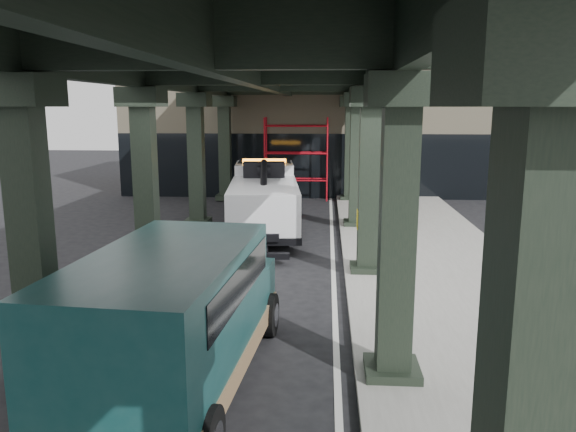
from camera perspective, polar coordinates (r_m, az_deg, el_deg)
The scene contains 8 objects.
ground at distance 13.60m, azimuth -2.53°, elevation -8.30°, with size 90.00×90.00×0.00m, color black.
sidewalk at distance 15.69m, azimuth 14.97°, elevation -5.73°, with size 5.00×40.00×0.15m, color gray.
lane_stripe at distance 15.42m, azimuth 4.64°, elevation -5.94°, with size 0.12×38.00×0.01m, color silver.
viaduct at distance 14.90m, azimuth -3.40°, elevation 14.72°, with size 7.40×32.00×6.40m.
building at distance 32.76m, azimuth 4.93°, elevation 10.12°, with size 22.00×10.00×8.00m, color #C6B793.
scaffolding at distance 27.54m, azimuth 0.86°, elevation 6.05°, with size 3.08×0.88×4.00m.
tow_truck at distance 20.53m, azimuth -2.43°, elevation 2.00°, with size 3.01×8.18×2.63m.
towed_van at distance 9.09m, azimuth -11.34°, elevation -9.91°, with size 2.75×6.04×2.38m.
Camera 1 is at (1.47, -12.75, 4.50)m, focal length 35.00 mm.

